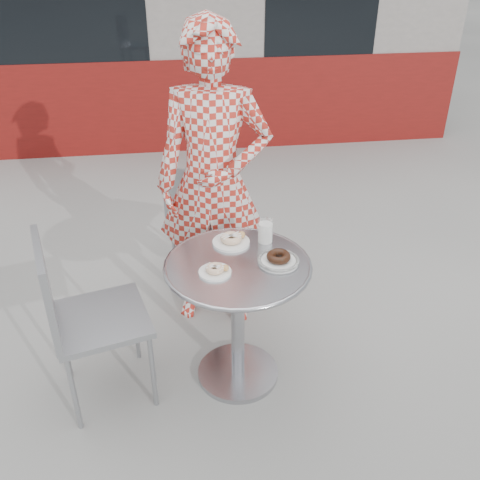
{
  "coord_description": "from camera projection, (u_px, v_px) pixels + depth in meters",
  "views": [
    {
      "loc": [
        -0.26,
        -2.18,
        2.22
      ],
      "look_at": [
        0.06,
        0.15,
        0.83
      ],
      "focal_mm": 40.0,
      "sensor_mm": 36.0,
      "label": 1
    }
  ],
  "objects": [
    {
      "name": "plate_far",
      "position": [
        232.0,
        240.0,
        2.83
      ],
      "size": [
        0.2,
        0.2,
        0.05
      ],
      "rotation": [
        0.0,
        0.0,
        0.05
      ],
      "color": "white",
      "rests_on": "bistro_table"
    },
    {
      "name": "ground",
      "position": [
        233.0,
        379.0,
        3.02
      ],
      "size": [
        60.0,
        60.0,
        0.0
      ],
      "primitive_type": "plane",
      "color": "#9F9D98",
      "rests_on": "ground"
    },
    {
      "name": "bistro_table",
      "position": [
        238.0,
        293.0,
        2.77
      ],
      "size": [
        0.75,
        0.75,
        0.76
      ],
      "rotation": [
        0.0,
        0.0,
        -0.26
      ],
      "color": "#BABABE",
      "rests_on": "ground"
    },
    {
      "name": "plate_checker",
      "position": [
        278.0,
        259.0,
        2.67
      ],
      "size": [
        0.21,
        0.21,
        0.05
      ],
      "rotation": [
        0.0,
        0.0,
        0.37
      ],
      "color": "white",
      "rests_on": "bistro_table"
    },
    {
      "name": "plate_near",
      "position": [
        216.0,
        270.0,
        2.59
      ],
      "size": [
        0.16,
        0.16,
        0.04
      ],
      "rotation": [
        0.0,
        0.0,
        -0.4
      ],
      "color": "white",
      "rests_on": "bistro_table"
    },
    {
      "name": "chair_left",
      "position": [
        103.0,
        349.0,
        2.8
      ],
      "size": [
        0.57,
        0.56,
        0.97
      ],
      "rotation": [
        0.0,
        0.0,
        1.83
      ],
      "color": "#989BA0",
      "rests_on": "ground"
    },
    {
      "name": "milk_cup",
      "position": [
        265.0,
        232.0,
        2.83
      ],
      "size": [
        0.08,
        0.08,
        0.13
      ],
      "rotation": [
        0.0,
        0.0,
        -0.2
      ],
      "color": "white",
      "rests_on": "bistro_table"
    },
    {
      "name": "seated_person",
      "position": [
        214.0,
        183.0,
        3.1
      ],
      "size": [
        0.75,
        0.58,
        1.84
      ],
      "primitive_type": "imported",
      "rotation": [
        0.0,
        0.0,
        -0.22
      ],
      "color": "#B5271B",
      "rests_on": "ground"
    },
    {
      "name": "chair_far",
      "position": [
        208.0,
        245.0,
        3.74
      ],
      "size": [
        0.58,
        0.58,
        0.92
      ],
      "rotation": [
        0.0,
        0.0,
        2.73
      ],
      "color": "#989BA0",
      "rests_on": "ground"
    }
  ]
}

